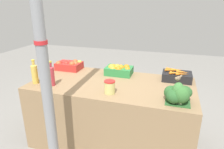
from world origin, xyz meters
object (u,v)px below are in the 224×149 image
Objects in this scene: broccoli_pile at (178,94)px; orange_crate at (119,70)px; support_pole at (41,42)px; pickle_jar at (110,87)px; juice_bottle_ruby at (51,75)px; sparrow_bird at (178,78)px; juice_bottle_golden at (35,73)px; carrot_crate at (177,76)px; apple_crate at (69,65)px; juice_bottle_amber at (42,74)px.

orange_crate is at bearing 140.52° from broccoli_pile.
broccoli_pile is at bearing 24.72° from support_pole.
pickle_jar is at bearing 52.26° from support_pole.
juice_bottle_ruby is 1.31m from sparrow_bird.
broccoli_pile is 1.54m from juice_bottle_golden.
pickle_jar is (0.38, 0.49, -0.51)m from support_pole.
carrot_crate is 0.60m from sparrow_bird.
carrot_crate is 0.86m from pickle_jar.
apple_crate is 2.45× the size of pickle_jar.
sparrow_bird is at bearing -0.51° from juice_bottle_ruby.
support_pole is 1.23m from broccoli_pile.
juice_bottle_ruby reaches higher than carrot_crate.
juice_bottle_ruby is 0.67m from pickle_jar.
juice_bottle_golden is (-1.53, 0.02, 0.03)m from broccoli_pile.
apple_crate is at bearing 179.96° from orange_crate.
support_pole is at bearing -155.28° from broccoli_pile.
broccoli_pile is at bearing -0.86° from juice_bottle_golden.
juice_bottle_ruby is at bearing 120.24° from support_pole.
support_pole is at bearing -44.46° from juice_bottle_golden.
juice_bottle_ruby is at bearing -156.62° from carrot_crate.
apple_crate is 1.53m from broccoli_pile.
apple_crate is (-0.39, 1.06, -0.52)m from support_pole.
orange_crate reaches higher than carrot_crate.
juice_bottle_amber is 1.05× the size of juice_bottle_ruby.
broccoli_pile is (0.71, -0.58, 0.03)m from orange_crate.
broccoli_pile is 0.65m from pickle_jar.
carrot_crate is (0.70, 0.00, -0.01)m from orange_crate.
juice_bottle_amber is (-0.41, 0.50, -0.46)m from support_pole.
carrot_crate is at bearing 0.15° from apple_crate.
juice_bottle_ruby is at bearing 0.00° from juice_bottle_golden.
support_pole reaches higher than carrot_crate.
juice_bottle_amber reaches higher than juice_bottle_ruby.
pickle_jar is (0.06, -0.57, 0.01)m from orange_crate.
support_pole reaches higher than juice_bottle_golden.
broccoli_pile is 1.32m from juice_bottle_ruby.
support_pole is 1.22m from orange_crate.
pickle_jar is (-0.64, -0.57, 0.01)m from carrot_crate.
broccoli_pile is 0.90× the size of juice_bottle_ruby.
orange_crate is at bearing 42.73° from juice_bottle_ruby.
broccoli_pile is (1.03, 0.47, -0.49)m from support_pole.
juice_bottle_ruby is at bearing 0.00° from juice_bottle_amber.
carrot_crate is at bearing 41.81° from pickle_jar.
juice_bottle_amber is at bearing -67.53° from sparrow_bird.
pickle_jar is at bearing -83.93° from orange_crate.
support_pole reaches higher than juice_bottle_amber.
carrot_crate is (1.41, 0.00, -0.00)m from apple_crate.
support_pole is 8.17× the size of carrot_crate.
apple_crate is 1.00× the size of carrot_crate.
pickle_jar is at bearing -36.61° from apple_crate.
juice_bottle_ruby reaches higher than apple_crate.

